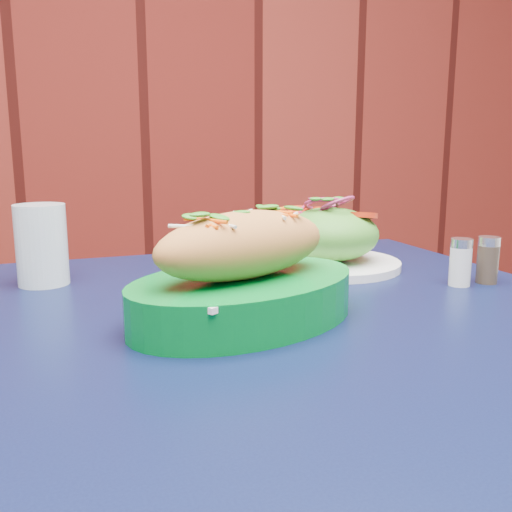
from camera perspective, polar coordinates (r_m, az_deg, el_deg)
name	(u,v)px	position (r m, az deg, el deg)	size (l,w,h in m)	color
cafe_table	(278,385)	(0.68, 2.17, -12.80)	(0.81, 0.81, 0.75)	black
banh_mi_basket	(245,276)	(0.62, -1.15, -2.06)	(0.33, 0.28, 0.13)	#007223
salad_plate	(330,240)	(0.89, 7.40, 1.63)	(0.22, 0.22, 0.11)	white
water_glass	(42,245)	(0.82, -20.65, 1.05)	(0.07, 0.07, 0.11)	silver
salt_shaker	(460,262)	(0.82, 19.77, -0.59)	(0.03, 0.03, 0.06)	white
pepper_shaker	(488,260)	(0.85, 22.16, -0.38)	(0.03, 0.03, 0.06)	#3F3326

